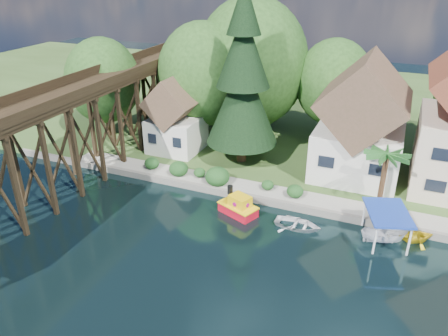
% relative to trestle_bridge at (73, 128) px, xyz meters
% --- Properties ---
extents(ground, '(140.00, 140.00, 0.00)m').
position_rel_trestle_bridge_xyz_m(ground, '(16.00, -5.17, -5.35)').
color(ground, black).
rests_on(ground, ground).
extents(bank, '(140.00, 52.00, 0.50)m').
position_rel_trestle_bridge_xyz_m(bank, '(16.00, 28.83, -5.10)').
color(bank, '#2E451B').
rests_on(bank, ground).
extents(seawall, '(60.00, 0.40, 0.62)m').
position_rel_trestle_bridge_xyz_m(seawall, '(20.00, 2.83, -5.04)').
color(seawall, slate).
rests_on(seawall, ground).
extents(promenade, '(50.00, 2.60, 0.06)m').
position_rel_trestle_bridge_xyz_m(promenade, '(22.00, 4.13, -4.82)').
color(promenade, gray).
rests_on(promenade, bank).
extents(trestle_bridge, '(4.12, 44.18, 9.30)m').
position_rel_trestle_bridge_xyz_m(trestle_bridge, '(0.00, 0.00, 0.00)').
color(trestle_bridge, black).
rests_on(trestle_bridge, ground).
extents(house_left, '(7.64, 8.64, 11.02)m').
position_rel_trestle_bridge_xyz_m(house_left, '(23.00, 10.83, -0.21)').
color(house_left, silver).
rests_on(house_left, bank).
extents(shed, '(5.09, 5.40, 7.85)m').
position_rel_trestle_bridge_xyz_m(shed, '(5.00, 9.33, -1.52)').
color(shed, silver).
rests_on(shed, bank).
extents(bg_trees, '(49.90, 13.30, 10.57)m').
position_rel_trestle_bridge_xyz_m(bg_trees, '(17.00, 16.08, 1.94)').
color(bg_trees, '#382314').
rests_on(bg_trees, bank).
extents(shrubs, '(15.76, 2.47, 1.70)m').
position_rel_trestle_bridge_xyz_m(shrubs, '(11.40, 4.09, -4.12)').
color(shrubs, '#153914').
rests_on(shrubs, bank).
extents(conifer, '(6.84, 6.84, 16.84)m').
position_rel_trestle_bridge_xyz_m(conifer, '(12.23, 9.29, 3.26)').
color(conifer, '#382314').
rests_on(conifer, bank).
extents(palm_tree, '(4.62, 4.62, 4.94)m').
position_rel_trestle_bridge_xyz_m(palm_tree, '(25.67, 5.51, -0.54)').
color(palm_tree, '#382314').
rests_on(palm_tree, bank).
extents(tugboat, '(3.56, 2.78, 2.28)m').
position_rel_trestle_bridge_xyz_m(tugboat, '(15.30, 0.53, -4.67)').
color(tugboat, red).
rests_on(tugboat, ground).
extents(boat_white_a, '(3.58, 2.57, 0.74)m').
position_rel_trestle_bridge_xyz_m(boat_white_a, '(20.21, 0.45, -4.98)').
color(boat_white_a, white).
rests_on(boat_white_a, ground).
extents(boat_canopy, '(3.93, 4.74, 2.62)m').
position_rel_trestle_bridge_xyz_m(boat_canopy, '(26.43, 0.96, -4.22)').
color(boat_canopy, white).
rests_on(boat_canopy, ground).
extents(boat_yellow, '(3.27, 3.11, 1.35)m').
position_rel_trestle_bridge_xyz_m(boat_yellow, '(28.59, 1.96, -4.67)').
color(boat_yellow, yellow).
rests_on(boat_yellow, ground).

